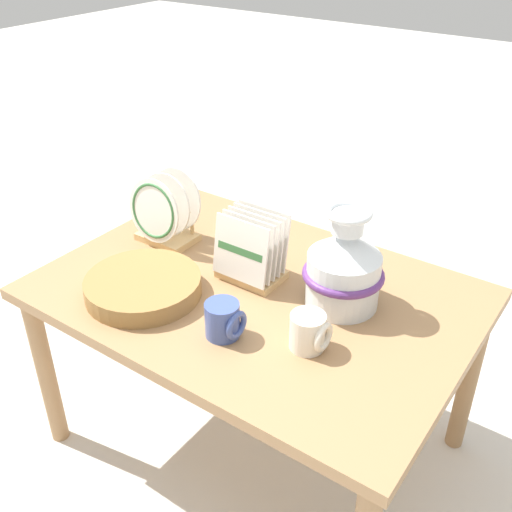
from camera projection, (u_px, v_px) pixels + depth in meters
The scene contains 8 objects.
ground_plane at pixel (256, 438), 2.02m from camera, with size 14.00×14.00×0.00m, color beige.
display_table at pixel (256, 309), 1.74m from camera, with size 1.20×0.84×0.61m.
ceramic_vase at pixel (344, 267), 1.58m from camera, with size 0.22×0.22×0.29m.
dish_rack_round_plates at pixel (164, 216), 1.89m from camera, with size 0.20×0.14×0.23m.
dish_rack_square_plates at pixel (251, 253), 1.71m from camera, with size 0.18×0.14×0.20m.
wicker_charger_stack at pixel (143, 286), 1.67m from camera, with size 0.32×0.32×0.05m.
mug_cream_glaze at pixel (309, 332), 1.46m from camera, with size 0.10×0.09×0.09m.
mug_cobalt_glaze at pixel (224, 320), 1.50m from camera, with size 0.10×0.09×0.09m.
Camera 1 is at (0.81, -1.15, 1.57)m, focal length 42.00 mm.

